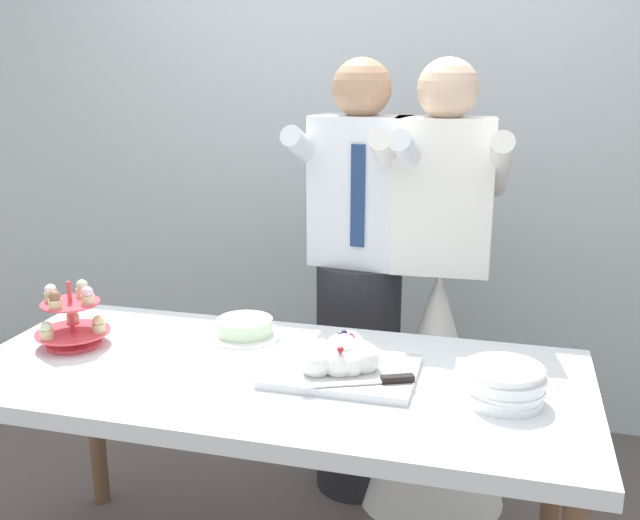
{
  "coord_description": "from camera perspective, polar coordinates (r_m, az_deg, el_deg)",
  "views": [
    {
      "loc": [
        0.63,
        -1.82,
        1.63
      ],
      "look_at": [
        0.1,
        0.15,
        1.07
      ],
      "focal_mm": 40.33,
      "sensor_mm": 36.0,
      "label": 1
    }
  ],
  "objects": [
    {
      "name": "rear_wall",
      "position": [
        3.34,
        4.23,
        12.02
      ],
      "size": [
        5.2,
        0.1,
        2.9
      ],
      "primitive_type": "cube",
      "color": "silver",
      "rests_on": "ground_plane"
    },
    {
      "name": "person_groom",
      "position": [
        2.72,
        3.1,
        -3.76
      ],
      "size": [
        0.51,
        0.54,
        1.66
      ],
      "color": "#232328",
      "rests_on": "ground_plane"
    },
    {
      "name": "cupcake_stand",
      "position": [
        2.39,
        -19.09,
        -4.52
      ],
      "size": [
        0.23,
        0.23,
        0.21
      ],
      "color": "#D83F4C",
      "rests_on": "dessert_table"
    },
    {
      "name": "main_cake_tray",
      "position": [
        2.06,
        1.75,
        -8.02
      ],
      "size": [
        0.42,
        0.33,
        0.13
      ],
      "color": "silver",
      "rests_on": "dessert_table"
    },
    {
      "name": "person_bride",
      "position": [
        2.73,
        9.17,
        -7.61
      ],
      "size": [
        0.56,
        0.56,
        1.66
      ],
      "color": "white",
      "rests_on": "ground_plane"
    },
    {
      "name": "dessert_table",
      "position": [
        2.14,
        -3.69,
        -10.56
      ],
      "size": [
        1.8,
        0.8,
        0.78
      ],
      "color": "silver",
      "rests_on": "ground_plane"
    },
    {
      "name": "plate_stack",
      "position": [
        1.96,
        14.44,
        -9.5
      ],
      "size": [
        0.21,
        0.21,
        0.1
      ],
      "color": "white",
      "rests_on": "dessert_table"
    },
    {
      "name": "round_cake",
      "position": [
        2.36,
        -5.98,
        -5.42
      ],
      "size": [
        0.24,
        0.24,
        0.06
      ],
      "color": "white",
      "rests_on": "dessert_table"
    }
  ]
}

